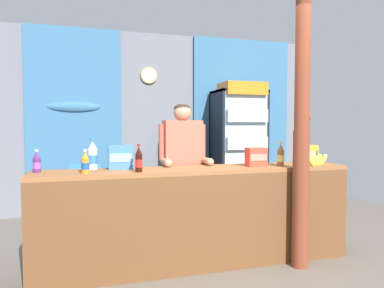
% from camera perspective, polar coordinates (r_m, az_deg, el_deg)
% --- Properties ---
extents(ground_plane, '(7.35, 7.35, 0.00)m').
position_cam_1_polar(ground_plane, '(4.38, -0.19, -15.30)').
color(ground_plane, '#665B51').
extents(back_wall_curtained, '(5.25, 0.22, 2.86)m').
position_cam_1_polar(back_wall_curtained, '(5.86, -4.72, 4.01)').
color(back_wall_curtained, slate).
rests_on(back_wall_curtained, ground).
extents(stall_counter, '(3.09, 0.50, 0.96)m').
position_cam_1_polar(stall_counter, '(3.41, 1.53, -10.41)').
color(stall_counter, '#935B33').
rests_on(stall_counter, ground).
extents(timber_post, '(0.18, 0.16, 2.65)m').
position_cam_1_polar(timber_post, '(3.52, 17.33, 1.20)').
color(timber_post, brown).
rests_on(timber_post, ground).
extents(drink_fridge, '(0.79, 0.68, 2.05)m').
position_cam_1_polar(drink_fridge, '(5.75, 7.70, 0.47)').
color(drink_fridge, black).
rests_on(drink_fridge, ground).
extents(bottle_shelf_rack, '(0.48, 0.28, 1.35)m').
position_cam_1_polar(bottle_shelf_rack, '(5.67, -1.95, -3.87)').
color(bottle_shelf_rack, brown).
rests_on(bottle_shelf_rack, ground).
extents(plastic_lawn_chair, '(0.51, 0.51, 0.86)m').
position_cam_1_polar(plastic_lawn_chair, '(4.84, -17.09, -7.63)').
color(plastic_lawn_chair, '#3884D6').
rests_on(plastic_lawn_chair, ground).
extents(shopkeeper, '(0.52, 0.42, 1.61)m').
position_cam_1_polar(shopkeeper, '(3.80, -1.53, -2.42)').
color(shopkeeper, '#28282D').
rests_on(shopkeeper, ground).
extents(soda_bottle_water, '(0.09, 0.09, 0.30)m').
position_cam_1_polar(soda_bottle_water, '(3.45, -15.82, -1.87)').
color(soda_bottle_water, silver).
rests_on(soda_bottle_water, stall_counter).
extents(soda_bottle_orange_soda, '(0.07, 0.07, 0.21)m').
position_cam_1_polar(soda_bottle_orange_soda, '(3.16, -16.93, -3.01)').
color(soda_bottle_orange_soda, orange).
rests_on(soda_bottle_orange_soda, stall_counter).
extents(soda_bottle_cola, '(0.06, 0.06, 0.25)m').
position_cam_1_polar(soda_bottle_cola, '(3.16, -8.62, -2.60)').
color(soda_bottle_cola, black).
rests_on(soda_bottle_cola, stall_counter).
extents(soda_bottle_iced_tea, '(0.07, 0.07, 0.25)m').
position_cam_1_polar(soda_bottle_iced_tea, '(3.71, 14.18, -1.82)').
color(soda_bottle_iced_tea, brown).
rests_on(soda_bottle_iced_tea, stall_counter).
extents(soda_bottle_grape_soda, '(0.07, 0.07, 0.21)m').
position_cam_1_polar(soda_bottle_grape_soda, '(3.37, -23.87, -2.80)').
color(soda_bottle_grape_soda, '#56286B').
rests_on(soda_bottle_grape_soda, stall_counter).
extents(snack_box_crackers, '(0.20, 0.13, 0.19)m').
position_cam_1_polar(snack_box_crackers, '(3.63, 10.34, -2.08)').
color(snack_box_crackers, '#E5422D').
rests_on(snack_box_crackers, stall_counter).
extents(snack_box_biscuit, '(0.22, 0.13, 0.23)m').
position_cam_1_polar(snack_box_biscuit, '(3.41, -11.56, -2.11)').
color(snack_box_biscuit, '#3D75B7').
rests_on(snack_box_biscuit, stall_counter).
extents(snack_box_choco_powder, '(0.23, 0.11, 0.19)m').
position_cam_1_polar(snack_box_choco_powder, '(4.13, 18.14, -1.54)').
color(snack_box_choco_powder, gold).
rests_on(snack_box_choco_powder, stall_counter).
extents(banana_bunch, '(0.27, 0.05, 0.16)m').
position_cam_1_polar(banana_bunch, '(3.84, 19.68, -2.49)').
color(banana_bunch, '#DBCC42').
rests_on(banana_bunch, stall_counter).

